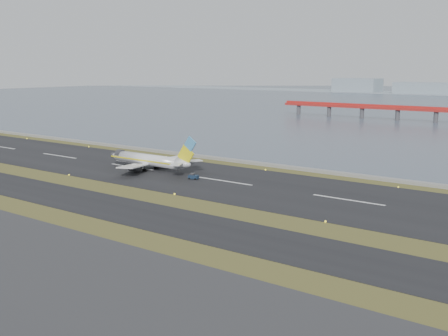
% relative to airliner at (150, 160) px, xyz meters
% --- Properties ---
extents(ground, '(1000.00, 1000.00, 0.00)m').
position_rel_airliner_xyz_m(ground, '(30.43, -29.37, -3.46)').
color(ground, '#3B491A').
rests_on(ground, ground).
extents(taxiway_strip, '(1000.00, 18.00, 0.10)m').
position_rel_airliner_xyz_m(taxiway_strip, '(30.43, -41.37, -3.41)').
color(taxiway_strip, black).
rests_on(taxiway_strip, ground).
extents(runway_strip, '(1000.00, 45.00, 0.10)m').
position_rel_airliner_xyz_m(runway_strip, '(30.43, 0.63, -3.41)').
color(runway_strip, black).
rests_on(runway_strip, ground).
extents(seawall, '(1000.00, 2.50, 1.00)m').
position_rel_airliner_xyz_m(seawall, '(30.43, 30.63, -2.96)').
color(seawall, gray).
rests_on(seawall, ground).
extents(airliner, '(38.52, 32.89, 12.80)m').
position_rel_airliner_xyz_m(airliner, '(0.00, 0.00, 0.00)').
color(airliner, white).
rests_on(airliner, ground).
extents(pushback_tug, '(3.27, 2.32, 1.90)m').
position_rel_airliner_xyz_m(pushback_tug, '(20.96, -2.85, -2.54)').
color(pushback_tug, '#16273E').
rests_on(pushback_tug, ground).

